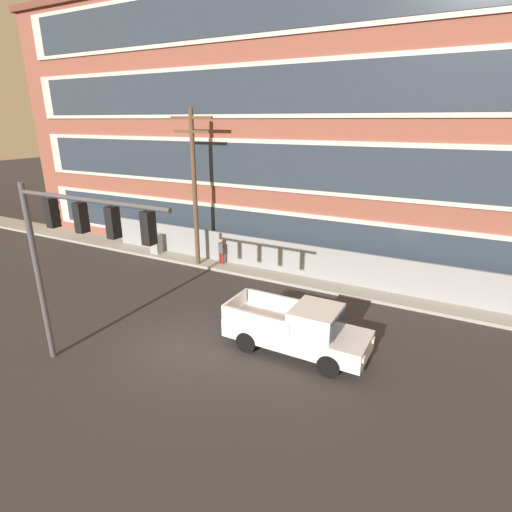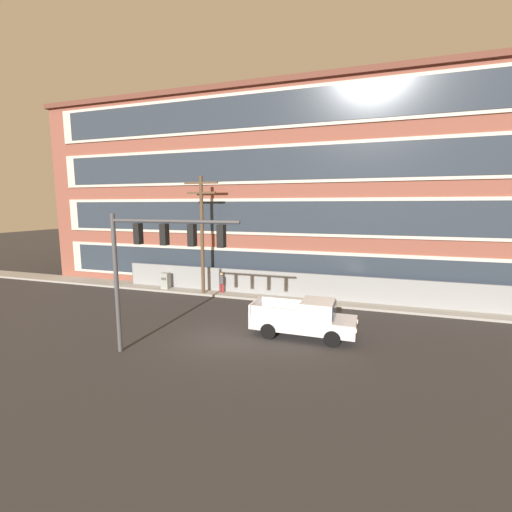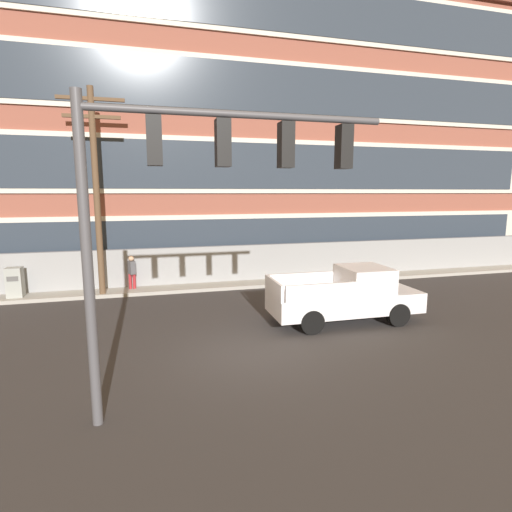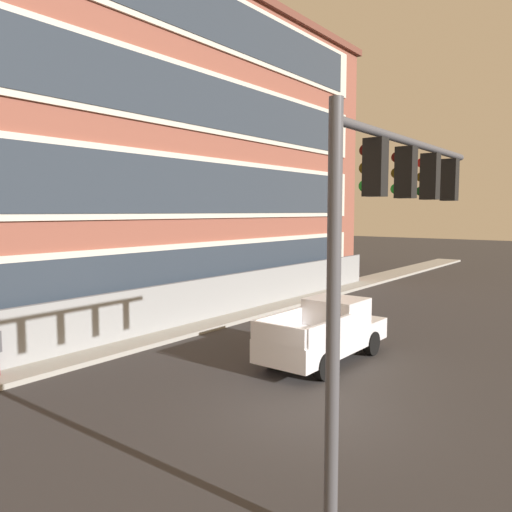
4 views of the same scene
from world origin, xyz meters
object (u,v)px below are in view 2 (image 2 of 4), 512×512
Objects in this scene: pickup_truck_white at (305,319)px; pedestrian_near_cabinet at (222,282)px; traffic_signal_mast at (154,251)px; electrical_cabinet at (166,282)px; utility_pole_near_corner at (202,230)px.

pickup_truck_white is 3.17× the size of pedestrian_near_cabinet.
traffic_signal_mast is 11.66m from pedestrian_near_cabinet.
pickup_truck_white is 3.76× the size of electrical_cabinet.
utility_pole_near_corner is 6.18× the size of electrical_cabinet.
traffic_signal_mast is at bearing -58.82° from electrical_cabinet.
utility_pole_near_corner is (-2.96, 10.28, 0.15)m from traffic_signal_mast.
electrical_cabinet is at bearing 121.18° from traffic_signal_mast.
electrical_cabinet is at bearing 153.13° from pickup_truck_white.
pickup_truck_white is at bearing -33.71° from utility_pole_near_corner.
utility_pole_near_corner reaches higher than pickup_truck_white.
electrical_cabinet is (-12.21, 6.19, -0.22)m from pickup_truck_white.
pedestrian_near_cabinet is (-1.72, 10.90, -3.77)m from traffic_signal_mast.
electrical_cabinet is 0.84× the size of pedestrian_near_cabinet.
pedestrian_near_cabinet is at bearing 26.41° from utility_pole_near_corner.
pickup_truck_white is 13.69m from electrical_cabinet.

